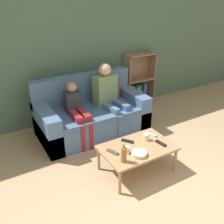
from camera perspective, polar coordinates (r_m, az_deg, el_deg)
The scene contains 15 objects.
ground_plane at distance 3.01m, azimuth 15.81°, elevation -23.11°, with size 22.00×22.00×0.00m, color tan.
wall_back at distance 4.57m, azimuth -9.46°, elevation 13.83°, with size 12.00×0.06×2.60m.
couch at distance 4.32m, azimuth -4.71°, elevation -0.64°, with size 1.81×0.95×0.95m.
bookshelf at distance 5.31m, azimuth 5.59°, elevation 5.85°, with size 0.67×0.28×1.11m.
coffee_table at distance 3.36m, azimuth 5.79°, elevation -8.43°, with size 0.96×0.62×0.38m.
person_adult at distance 4.21m, azimuth -0.84°, elevation 4.35°, with size 0.46×0.70×1.17m.
person_child at distance 3.97m, azimuth -8.07°, elevation 0.58°, with size 0.26×0.65×0.95m.
cup_near at distance 3.47m, azimuth 7.85°, elevation -5.71°, with size 0.08×0.08×0.09m.
cup_far at distance 3.20m, azimuth 3.45°, elevation -8.59°, with size 0.08×0.08×0.09m.
tv_remote_0 at distance 3.21m, azimuth 0.18°, elevation -9.10°, with size 0.10×0.18×0.02m.
tv_remote_1 at distance 3.43m, azimuth 3.56°, elevation -6.64°, with size 0.14×0.17×0.02m.
tv_remote_2 at distance 3.44m, azimuth 11.07°, elevation -7.02°, with size 0.07×0.18×0.02m.
tv_remote_3 at distance 3.62m, azimuth 8.86°, elevation -5.06°, with size 0.11×0.18×0.02m.
snack_bowl at distance 3.18m, azimuth 6.21°, elevation -9.43°, with size 0.20×0.20×0.05m.
bottle at distance 3.01m, azimuth 2.71°, elevation -9.65°, with size 0.07×0.07×0.25m.
Camera 1 is at (-1.60, -1.24, 2.23)m, focal length 40.00 mm.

